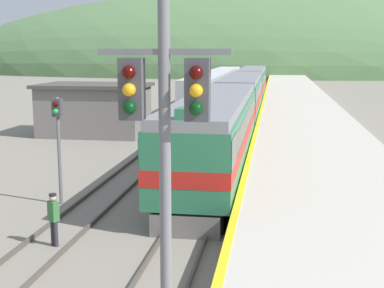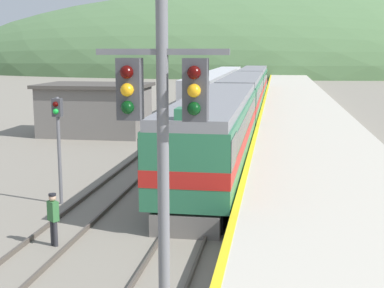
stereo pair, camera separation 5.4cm
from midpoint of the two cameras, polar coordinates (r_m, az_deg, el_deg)
name	(u,v)px [view 1 (the left image)]	position (r m, az deg, el deg)	size (l,w,h in m)	color
track_main	(255,93)	(75.31, 6.69, 5.39)	(1.52, 180.00, 0.16)	#4C443D
track_siding	(225,93)	(75.58, 3.53, 5.45)	(1.52, 180.00, 0.16)	#4C443D
platform	(298,105)	(55.35, 11.18, 4.07)	(7.11, 140.00, 1.07)	#BCB5A5
distant_hills	(265,72)	(151.03, 7.83, 7.63)	(185.83, 83.63, 44.23)	#517547
station_shed	(95,109)	(39.29, -10.37, 3.68)	(7.72, 5.33, 3.69)	slate
express_train_lead_car	(216,132)	(26.24, 2.54, 1.32)	(3.03, 19.26, 4.26)	black
carriage_second	(242,96)	(46.40, 5.33, 5.07)	(3.02, 19.24, 3.90)	black
carriage_third	(252,82)	(66.44, 6.43, 6.54)	(3.02, 19.24, 3.90)	black
siding_train	(217,86)	(64.43, 2.61, 6.22)	(2.90, 38.43, 3.51)	black
signal_mast_main	(165,144)	(8.90, -3.11, -0.02)	(2.20, 0.42, 6.97)	slate
signal_post_siding	(58,129)	(21.58, -14.18, 1.61)	(0.36, 0.42, 4.29)	slate
track_worker	(54,216)	(17.42, -14.64, -7.48)	(0.42, 0.39, 1.70)	#2D2D33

